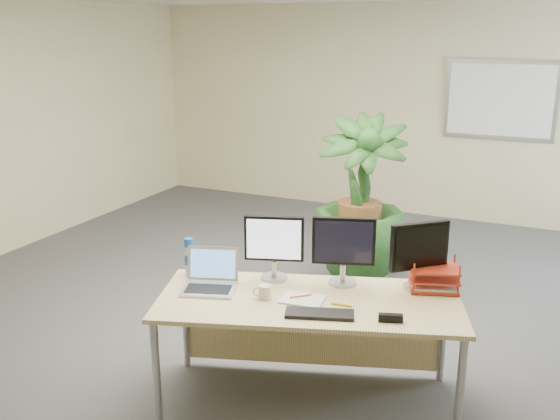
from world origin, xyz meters
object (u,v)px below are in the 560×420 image
at_px(desk, 310,314).
at_px(floor_plant, 360,211).
at_px(monitor_right, 344,246).
at_px(monitor_left, 274,243).
at_px(laptop, 210,279).

bearing_deg(desk, floor_plant, 97.93).
height_order(desk, monitor_right, monitor_right).
bearing_deg(desk, monitor_right, 56.93).
distance_m(desk, floor_plant, 1.91).
bearing_deg(monitor_right, desk, -123.07).
relative_size(desk, monitor_left, 4.65).
relative_size(monitor_left, laptop, 1.06).
distance_m(desk, laptop, 0.69).
height_order(desk, floor_plant, floor_plant).
distance_m(floor_plant, monitor_right, 1.73).
relative_size(desk, floor_plant, 1.38).
height_order(monitor_right, laptop, monitor_right).
bearing_deg(laptop, monitor_right, 28.76).
bearing_deg(monitor_right, floor_plant, 103.75).
relative_size(monitor_right, laptop, 1.09).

